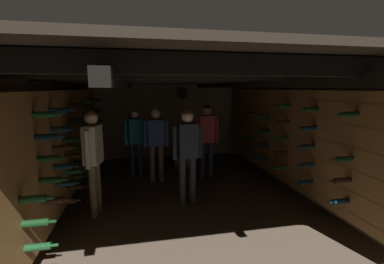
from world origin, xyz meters
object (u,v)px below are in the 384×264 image
Objects in this scene: person_guest_far_right at (207,134)px; person_guest_mid_left at (93,152)px; wine_crate_stack at (184,156)px; display_bottle at (186,139)px; person_guest_far_left at (136,136)px; person_host_center at (188,148)px; person_guest_rear_center at (156,138)px.

person_guest_far_right is 2.62m from person_guest_mid_left.
wine_crate_stack is 0.45m from display_bottle.
display_bottle is 0.22× the size of person_guest_far_left.
display_bottle is 0.20× the size of person_guest_far_right.
person_guest_mid_left reaches higher than wine_crate_stack.
wine_crate_stack is 0.35× the size of person_guest_far_right.
person_guest_far_left is at bearing 117.43° from person_host_center.
person_guest_far_right is 1.06× the size of person_guest_far_left.
wine_crate_stack is 0.36× the size of person_guest_rear_center.
wine_crate_stack is 1.33m from person_guest_far_right.
person_guest_far_left reaches higher than display_bottle.
wine_crate_stack is 3.14m from person_guest_mid_left.
wine_crate_stack is 0.35× the size of person_host_center.
person_host_center is 0.99× the size of person_guest_mid_left.
person_guest_rear_center reaches higher than display_bottle.
wine_crate_stack is at bearing 23.99° from person_guest_far_left.
person_guest_far_right is at bearing -75.29° from display_bottle.
person_guest_far_left is (-0.90, 1.74, -0.07)m from person_host_center.
person_guest_far_left reaches higher than wine_crate_stack.
person_guest_rear_center is 1.76m from person_guest_mid_left.
person_guest_far_left is at bearing 70.06° from person_guest_mid_left.
person_guest_mid_left is at bearing -128.53° from wine_crate_stack.
display_bottle is (0.07, 0.06, 0.44)m from wine_crate_stack.
person_guest_rear_center is 0.94× the size of person_guest_mid_left.
display_bottle reaches higher than wine_crate_stack.
person_guest_mid_left is (-2.25, -1.34, 0.02)m from person_guest_far_right.
person_guest_far_left is (-1.30, -0.61, 0.24)m from display_bottle.
person_guest_mid_left reaches higher than person_guest_far_right.
display_bottle is at bearing 80.49° from person_host_center.
display_bottle is at bearing 25.23° from person_guest_far_left.
person_guest_rear_center is (-0.46, 1.27, -0.06)m from person_host_center.
wine_crate_stack is at bearing 52.25° from person_guest_rear_center.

